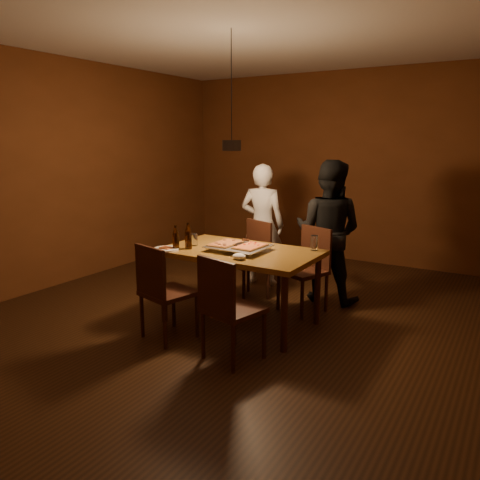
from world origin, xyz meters
The scene contains 19 objects.
room_shell centered at (0.00, 0.00, 1.40)m, with size 6.00×6.00×6.00m.
dining_table centered at (0.13, -0.07, 0.68)m, with size 1.50×0.90×0.75m.
chair_far_left centered at (-0.16, 0.67, 0.54)m, with size 0.54×0.54×0.49m.
chair_far_right centered at (0.55, 0.65, 0.54)m, with size 0.54×0.54×0.49m.
chair_near_left centered at (-0.26, -0.79, 0.54)m, with size 0.51×0.51×0.49m.
chair_near_right centered at (0.48, -0.85, 0.54)m, with size 0.51×0.51×0.49m.
pizza_tray centered at (0.13, -0.09, 0.77)m, with size 0.55×0.45×0.05m, color silver.
pizza_meat centered at (-0.01, -0.10, 0.81)m, with size 0.22×0.35×0.02m, color maroon.
pizza_cheese centered at (0.26, -0.08, 0.81)m, with size 0.22×0.34×0.02m, color gold.
spatula centered at (0.13, -0.06, 0.81)m, with size 0.09×0.24×0.04m, color silver, non-canonical shape.
beer_bottle_a centered at (-0.41, -0.38, 0.87)m, with size 0.06×0.06×0.24m.
beer_bottle_b centered at (-0.33, -0.28, 0.88)m, with size 0.07×0.07×0.26m.
water_glass_left centered at (-0.37, -0.14, 0.81)m, with size 0.08×0.08×0.12m, color silver.
water_glass_right centered at (0.76, 0.30, 0.82)m, with size 0.07×0.07×0.15m, color silver.
plate_slice centered at (-0.49, -0.44, 0.76)m, with size 0.25×0.25×0.03m.
napkin centered at (0.32, -0.38, 0.78)m, with size 0.13×0.10×0.05m, color white.
diner_white centered at (-0.32, 1.22, 0.76)m, with size 0.55×0.36×1.52m, color silver.
diner_dark centered at (0.61, 1.04, 0.80)m, with size 0.77×0.60×1.59m, color black.
pendant_lamp centered at (0.00, 0.00, 1.76)m, with size 0.18×0.18×1.10m.
Camera 1 is at (2.45, -3.85, 1.80)m, focal length 35.00 mm.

